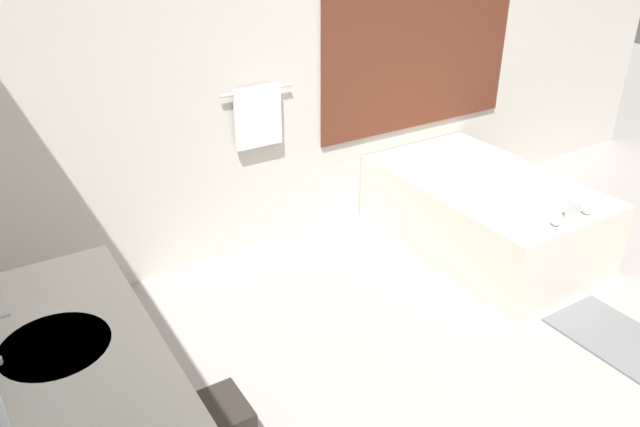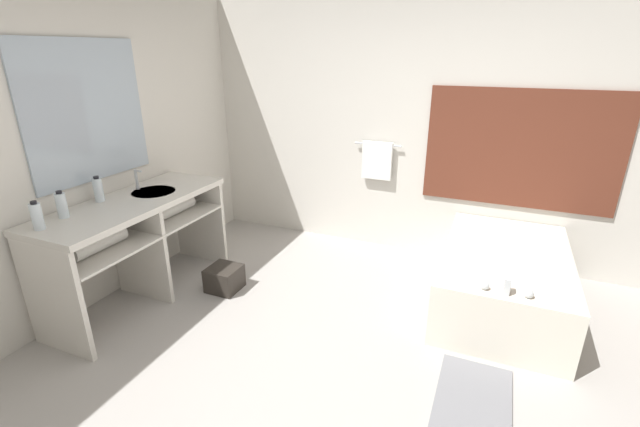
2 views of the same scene
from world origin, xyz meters
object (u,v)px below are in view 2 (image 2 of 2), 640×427
object	(u,v)px
water_bottle_1	(98,190)
waste_bin	(224,278)
water_bottle_3	(37,216)
bathtub	(503,277)
water_bottle_2	(62,205)

from	to	relation	value
water_bottle_1	waste_bin	bearing A→B (deg)	31.80
water_bottle_3	waste_bin	world-z (taller)	water_bottle_3
bathtub	water_bottle_3	world-z (taller)	water_bottle_3
bathtub	waste_bin	size ratio (longest dim) A/B	5.68
bathtub	water_bottle_3	size ratio (longest dim) A/B	7.72
water_bottle_3	waste_bin	bearing A→B (deg)	57.52
bathtub	water_bottle_1	world-z (taller)	water_bottle_1
water_bottle_1	water_bottle_2	bearing A→B (deg)	-81.45
water_bottle_1	water_bottle_2	size ratio (longest dim) A/B	1.03
waste_bin	water_bottle_1	bearing A→B (deg)	-148.20
bathtub	water_bottle_2	distance (m)	3.53
water_bottle_2	water_bottle_3	size ratio (longest dim) A/B	1.00
bathtub	water_bottle_3	xyz separation A→B (m)	(-3.03, -1.79, 0.73)
water_bottle_3	water_bottle_1	bearing A→B (deg)	99.85
bathtub	waste_bin	distance (m)	2.45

